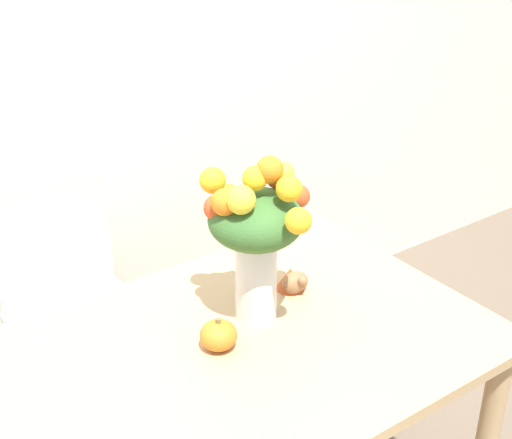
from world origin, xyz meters
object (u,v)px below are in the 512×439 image
object	(u,v)px
turkey_figurine	(292,280)
dining_chair_near_window	(74,311)
flower_vase	(256,230)
pumpkin	(218,335)

from	to	relation	value
turkey_figurine	dining_chair_near_window	world-z (taller)	dining_chair_near_window
flower_vase	dining_chair_near_window	world-z (taller)	flower_vase
pumpkin	dining_chair_near_window	size ratio (longest dim) A/B	0.10
flower_vase	dining_chair_near_window	xyz separation A→B (m)	(-0.23, 0.73, -0.54)
turkey_figurine	flower_vase	bearing A→B (deg)	-163.26
flower_vase	pumpkin	world-z (taller)	flower_vase
flower_vase	turkey_figurine	size ratio (longest dim) A/B	4.24
pumpkin	turkey_figurine	bearing A→B (deg)	18.54
turkey_figurine	dining_chair_near_window	size ratio (longest dim) A/B	0.12
flower_vase	pumpkin	xyz separation A→B (m)	(-0.15, -0.06, -0.21)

